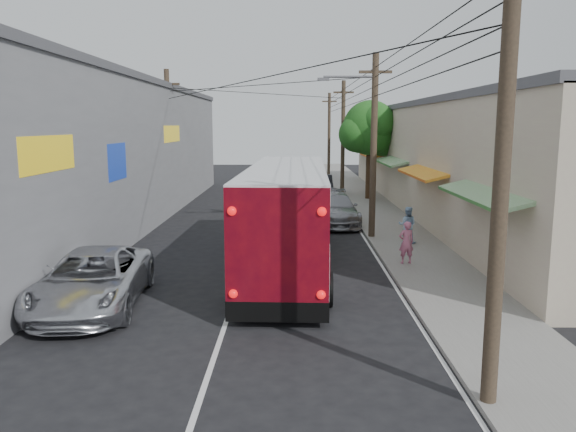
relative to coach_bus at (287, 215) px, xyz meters
name	(u,v)px	position (x,y,z in m)	size (l,w,h in m)	color
ground	(213,359)	(-1.52, -8.03, -1.85)	(120.00, 120.00, 0.00)	black
sidewalk	(377,213)	(4.98, 11.97, -1.79)	(3.00, 80.00, 0.12)	slate
building_right	(449,156)	(9.47, 13.97, 1.30)	(7.09, 40.00, 6.25)	#BEB497
building_left	(98,151)	(-10.02, 9.96, 1.80)	(7.20, 36.00, 7.25)	gray
utility_poles	(318,140)	(1.61, 12.29, 2.28)	(11.80, 45.28, 8.00)	#473828
street_tree	(371,130)	(5.35, 17.98, 2.82)	(4.40, 4.00, 6.60)	#3F2B19
coach_bus	(287,215)	(0.00, 0.00, 0.00)	(3.16, 12.48, 3.57)	silver
jeepney	(92,280)	(-5.32, -4.55, -1.07)	(2.59, 5.62, 1.56)	silver
parked_suv	(334,209)	(2.28, 8.64, -1.06)	(2.20, 5.42, 1.57)	gray
parked_car_mid	(330,200)	(2.28, 11.97, -1.08)	(1.82, 4.54, 1.55)	#27272D
parked_car_far	(322,185)	(2.28, 20.89, -1.14)	(1.50, 4.31, 1.42)	black
pedestrian_near	(406,242)	(4.21, 0.02, -0.97)	(0.55, 0.36, 1.52)	#C5688B
pedestrian_far	(407,225)	(4.95, 3.52, -0.97)	(0.74, 0.58, 1.53)	#9BBEE1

